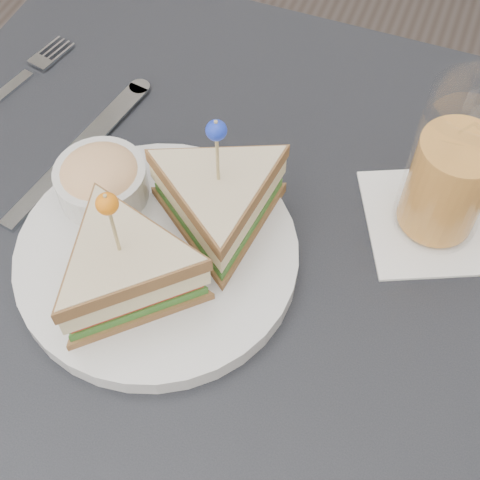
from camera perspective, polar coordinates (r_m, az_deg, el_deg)
name	(u,v)px	position (r m, az deg, el deg)	size (l,w,h in m)	color
ground_plane	(233,480)	(1.34, -0.59, -19.79)	(3.50, 3.50, 0.00)	#3F3833
table	(228,312)	(0.71, -1.06, -6.13)	(0.80, 0.80, 0.75)	black
plate_meal	(162,234)	(0.62, -6.65, 0.55)	(0.33, 0.33, 0.16)	silver
cutlery_fork	(18,81)	(0.85, -18.40, 12.76)	(0.06, 0.19, 0.01)	silver
cutlery_knife	(75,155)	(0.74, -13.93, 7.03)	(0.06, 0.24, 0.01)	#B6BDC2
drink_set	(452,173)	(0.64, 17.66, 5.45)	(0.18, 0.18, 0.17)	white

